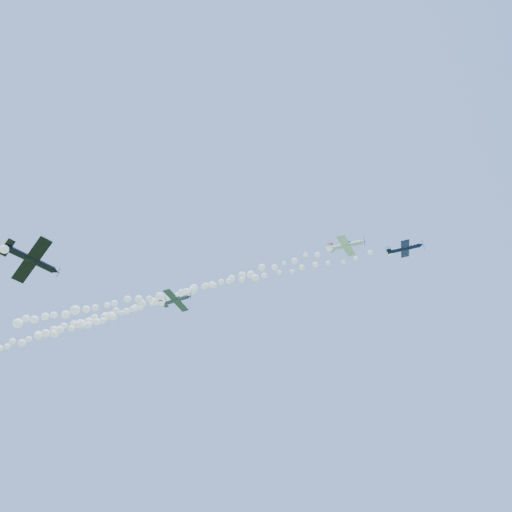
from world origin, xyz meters
The scene contains 7 objects.
plane_white centered at (18.23, 5.24, 49.94)m, with size 6.91×7.33×2.71m.
smoke_trail_white centered at (-21.39, 1.44, 49.65)m, with size 75.14×9.50×2.95m, color white, non-canonical shape.
plane_navy centered at (27.66, 6.24, 46.05)m, with size 6.26×6.53×1.81m.
smoke_trail_navy centered at (-12.31, -3.22, 45.84)m, with size 76.36×19.82×2.52m, color white, non-canonical shape.
plane_grey centered at (-9.33, -7.32, 40.80)m, with size 6.19×6.49×1.65m.
smoke_trail_grey centered at (-43.14, -11.75, 40.39)m, with size 63.99×10.32×2.88m, color white, non-canonical shape.
plane_black centered at (-14.56, -30.58, 36.80)m, with size 8.12×7.90×3.36m.
Camera 1 is at (35.75, -54.13, 2.00)m, focal length 30.00 mm.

